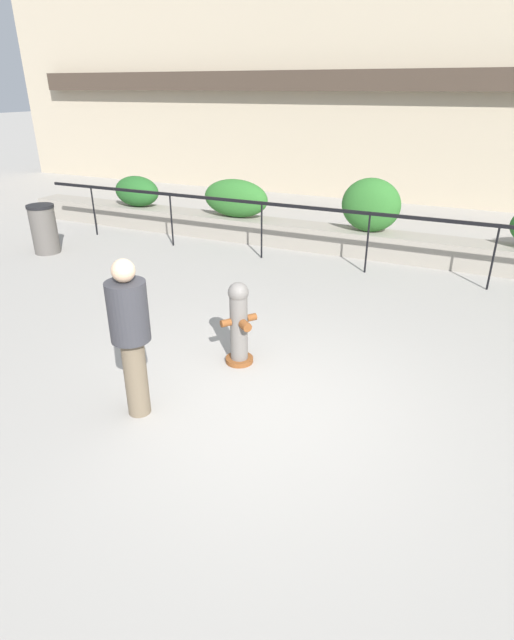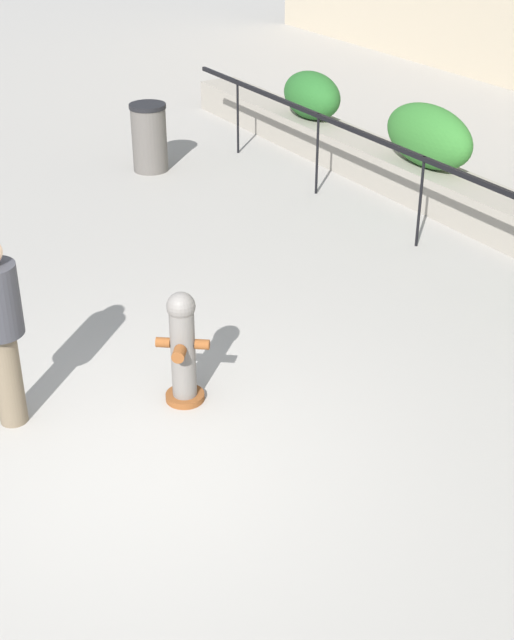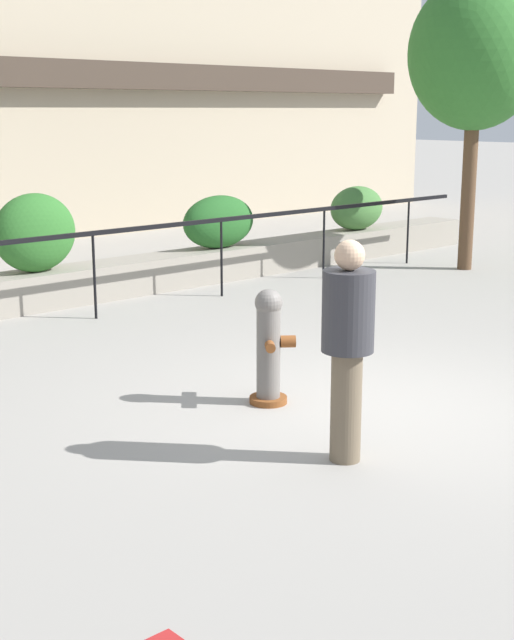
# 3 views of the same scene
# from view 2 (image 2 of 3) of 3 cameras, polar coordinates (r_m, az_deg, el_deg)

# --- Properties ---
(ground_plane) EXTENTS (120.00, 120.00, 0.00)m
(ground_plane) POSITION_cam_2_polar(r_m,az_deg,el_deg) (7.35, -8.21, -9.48)
(ground_plane) COLOR #9E9991
(hedge_bush_0) EXTENTS (1.19, 0.70, 0.73)m
(hedge_bush_0) POSITION_cam_2_polar(r_m,az_deg,el_deg) (14.46, 3.53, 14.16)
(hedge_bush_0) COLOR #235B23
(hedge_bush_0) RESTS_ON planter_wall_low
(hedge_bush_1) EXTENTS (1.55, 0.65, 0.84)m
(hedge_bush_1) POSITION_cam_2_polar(r_m,az_deg,el_deg) (12.42, 10.93, 11.49)
(hedge_bush_1) COLOR #2D6B28
(hedge_bush_1) RESTS_ON planter_wall_low
(fire_hydrant) EXTENTS (0.49, 0.49, 1.08)m
(fire_hydrant) POSITION_cam_2_polar(r_m,az_deg,el_deg) (7.83, -4.78, -1.74)
(fire_hydrant) COLOR brown
(fire_hydrant) RESTS_ON ground
(trash_bin) EXTENTS (0.55, 0.55, 1.01)m
(trash_bin) POSITION_cam_2_polar(r_m,az_deg,el_deg) (13.63, -6.91, 11.52)
(trash_bin) COLOR #56514C
(trash_bin) RESTS_ON ground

